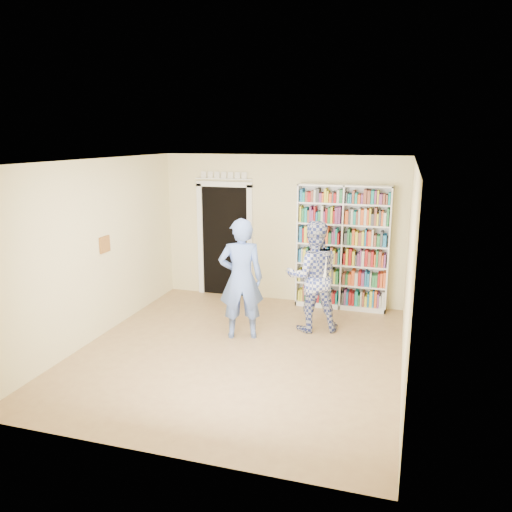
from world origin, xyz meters
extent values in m
plane|color=#976E49|center=(0.00, 0.00, 0.00)|extent=(5.00, 5.00, 0.00)
plane|color=white|center=(0.00, 0.00, 2.70)|extent=(5.00, 5.00, 0.00)
plane|color=#F2E7A6|center=(0.00, 2.50, 1.35)|extent=(4.50, 0.00, 4.50)
plane|color=#F2E7A6|center=(-2.25, 0.00, 1.35)|extent=(0.00, 5.00, 5.00)
plane|color=#F2E7A6|center=(2.25, 0.00, 1.35)|extent=(0.00, 5.00, 5.00)
cube|color=white|center=(1.15, 2.34, 1.11)|extent=(1.61, 0.30, 2.21)
cube|color=white|center=(1.15, 2.34, 1.11)|extent=(0.03, 0.30, 2.21)
cube|color=black|center=(-1.10, 2.48, 1.05)|extent=(0.90, 0.03, 2.10)
cube|color=white|center=(-1.60, 2.47, 1.05)|extent=(0.10, 0.06, 2.20)
cube|color=white|center=(-0.60, 2.47, 1.05)|extent=(0.10, 0.06, 2.20)
cube|color=white|center=(-1.10, 2.47, 2.15)|extent=(1.10, 0.06, 0.10)
cube|color=white|center=(-1.10, 2.46, 2.25)|extent=(1.10, 0.08, 0.02)
cube|color=brown|center=(-2.23, 0.20, 1.40)|extent=(0.03, 0.25, 0.25)
imported|color=#5A79C9|center=(-0.14, 0.54, 0.93)|extent=(0.79, 0.65, 1.85)
imported|color=navy|center=(0.85, 1.15, 0.88)|extent=(1.03, 0.92, 1.76)
cube|color=white|center=(0.96, 0.97, 1.09)|extent=(0.23, 0.02, 0.32)
camera|label=1|loc=(2.13, -6.31, 3.00)|focal=35.00mm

